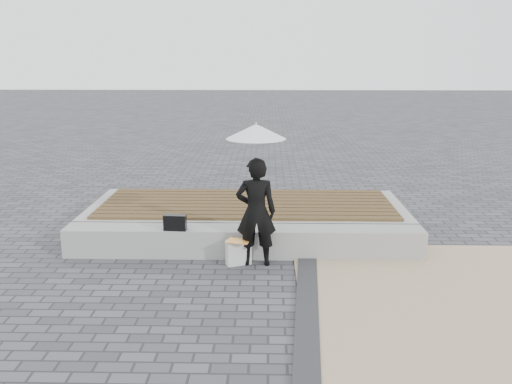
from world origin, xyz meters
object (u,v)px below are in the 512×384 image
canvas_tote (238,252)px  seating_ledge (244,241)px  parasol (256,131)px  handbag (175,223)px  woman (256,212)px

canvas_tote → seating_ledge: bearing=60.5°
seating_ledge → parasol: parasol is taller
parasol → handbag: (-1.11, 0.21, -1.28)m
woman → parasol: size_ratio=1.48×
seating_ledge → canvas_tote: (-0.05, -0.37, -0.03)m
canvas_tote → handbag: bearing=144.2°
seating_ledge → handbag: bearing=-171.2°
woman → canvas_tote: size_ratio=4.25×
seating_ledge → parasol: (0.18, -0.36, 1.59)m
parasol → woman: bearing=-82.9°
seating_ledge → canvas_tote: bearing=-98.2°
seating_ledge → woman: bearing=-63.2°
woman → canvas_tote: bearing=0.9°
parasol → handbag: size_ratio=3.19×
parasol → handbag: 1.71m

